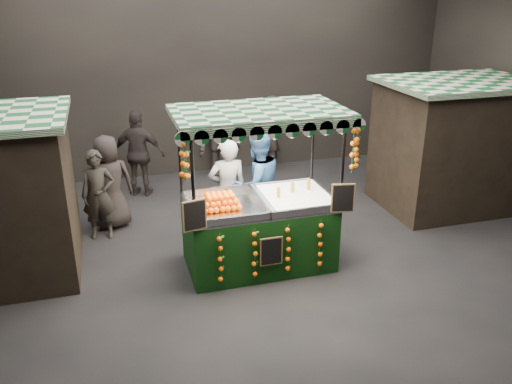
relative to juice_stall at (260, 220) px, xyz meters
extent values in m
plane|color=black|center=(0.14, -0.10, -0.81)|extent=(12.00, 12.00, 0.00)
cube|color=black|center=(0.14, 4.90, 1.69)|extent=(12.00, 0.10, 5.00)
cube|color=black|center=(4.54, 1.40, 0.44)|extent=(2.80, 2.00, 2.50)
cube|color=#115224|center=(4.54, 1.40, 1.74)|extent=(3.00, 2.20, 0.10)
cube|color=black|center=(-0.01, 0.04, -0.29)|extent=(2.32, 1.27, 1.06)
cube|color=#A9ABB0|center=(-0.01, 0.04, 0.26)|extent=(2.32, 1.27, 0.04)
cylinder|color=black|center=(-1.14, -0.56, 0.45)|extent=(0.05, 0.05, 2.54)
cylinder|color=black|center=(1.12, -0.56, 0.45)|extent=(0.05, 0.05, 2.54)
cylinder|color=black|center=(-1.14, 0.64, 0.45)|extent=(0.05, 0.05, 2.54)
cylinder|color=black|center=(1.12, 0.64, 0.45)|extent=(0.05, 0.05, 2.54)
cube|color=#115224|center=(-0.01, 0.04, 1.76)|extent=(2.59, 1.53, 0.08)
cube|color=silver|center=(0.62, 0.04, 0.33)|extent=(1.04, 1.14, 0.08)
cube|color=black|center=(-1.15, -0.62, 0.51)|extent=(0.36, 0.10, 0.46)
cube|color=black|center=(1.13, -0.62, 0.51)|extent=(0.36, 0.10, 0.46)
cube|color=black|center=(-0.01, -0.63, -0.23)|extent=(0.36, 0.03, 0.46)
imported|color=gray|center=(-0.27, 1.09, 0.13)|extent=(0.70, 0.47, 1.89)
imported|color=navy|center=(0.25, 1.03, 0.20)|extent=(1.17, 1.02, 2.03)
imported|color=#2A2622|center=(-2.48, 1.80, 0.02)|extent=(0.65, 0.46, 1.66)
imported|color=black|center=(4.41, 2.25, 0.08)|extent=(1.09, 1.10, 1.79)
imported|color=#2C2524|center=(-1.61, 3.69, 0.13)|extent=(1.20, 0.84, 1.90)
imported|color=black|center=(0.32, 4.50, 0.10)|extent=(1.35, 1.10, 1.82)
imported|color=#292221|center=(-2.28, 2.21, 0.09)|extent=(0.98, 0.74, 1.80)
imported|color=#292521|center=(4.64, 3.25, 0.01)|extent=(1.50, 1.32, 1.65)
imported|color=#282220|center=(1.59, 4.50, 0.11)|extent=(0.57, 0.75, 1.86)
camera|label=1|loc=(-2.20, -7.32, 3.57)|focal=36.78mm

